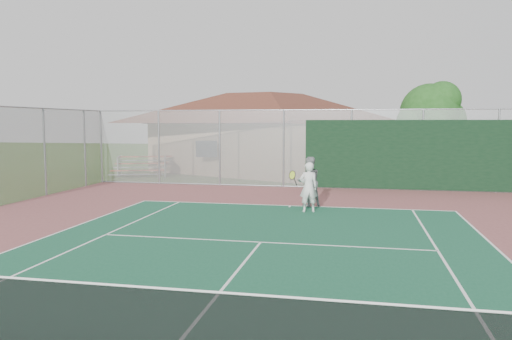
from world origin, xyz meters
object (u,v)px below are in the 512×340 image
at_px(player_grey_back, 309,182).
at_px(tree, 431,115).
at_px(player_white_front, 308,187).
at_px(clubhouse, 265,125).
at_px(bleachers, 142,166).

bearing_deg(player_grey_back, tree, -147.74).
bearing_deg(player_white_front, clubhouse, -90.33).
bearing_deg(bleachers, player_grey_back, -60.42).
relative_size(player_white_front, player_grey_back, 0.94).
relative_size(clubhouse, player_grey_back, 8.74).
xyz_separation_m(clubhouse, tree, (9.15, -1.51, 0.53)).
distance_m(tree, player_grey_back, 11.94).
distance_m(bleachers, tree, 15.82).
bearing_deg(clubhouse, player_white_front, -50.32).
height_order(clubhouse, tree, clubhouse).
relative_size(bleachers, tree, 0.67).
height_order(bleachers, tree, tree).
bearing_deg(bleachers, tree, -13.34).
relative_size(clubhouse, player_white_front, 9.26).
relative_size(clubhouse, tree, 2.98).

